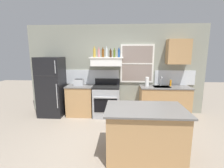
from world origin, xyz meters
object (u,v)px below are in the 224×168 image
Objects in this scene: bottle_champagne_gold_foil at (94,53)px; kitchen_island at (145,132)px; bottle_amber_wine at (103,53)px; paper_towel_roll at (147,82)px; toaster at (79,82)px; dish_soap_bottle at (171,83)px; bottle_clear_tall at (107,53)px; bottle_blue_liqueur at (119,53)px; refrigerator at (52,87)px; bottle_brown_stout at (111,54)px; bottle_rose_pink at (99,53)px; stove_range at (107,101)px; bottle_olive_oil_square at (114,53)px.

kitchen_island is (1.21, -1.94, -1.42)m from bottle_champagne_gold_foil.
bottle_amber_wine is 1.53m from paper_towel_roll.
paper_towel_roll is (2.01, -0.02, 0.04)m from toaster.
dish_soap_bottle is (2.23, 0.10, -0.88)m from bottle_champagne_gold_foil.
bottle_clear_tall is 1.14× the size of paper_towel_roll.
toaster is 1.10× the size of paper_towel_roll.
refrigerator is at bearing -177.48° from bottle_blue_liqueur.
bottle_amber_wine is 0.11m from bottle_clear_tall.
bottle_brown_stout is 0.91× the size of paper_towel_roll.
toaster is 0.96× the size of bottle_champagne_gold_foil.
toaster is at bearing 179.69° from bottle_brown_stout.
kitchen_island is (-0.31, -1.93, -0.59)m from paper_towel_roll.
bottle_clear_tall is (1.64, 0.17, 1.00)m from refrigerator.
bottle_rose_pink is 1.06× the size of bottle_blue_liqueur.
bottle_amber_wine is (0.12, 0.02, -0.00)m from bottle_rose_pink.
dish_soap_bottle is at bearing 2.84° from bottle_brown_stout.
bottle_amber_wine is at bearing 5.86° from toaster.
toaster is at bearing -178.27° from dish_soap_bottle.
refrigerator is 6.48× the size of paper_towel_roll.
toaster is at bearing -179.51° from bottle_blue_liqueur.
refrigerator reaches higher than stove_range.
refrigerator is 5.69× the size of bottle_clear_tall.
paper_towel_roll is at bearing -0.68° from bottle_brown_stout.
stove_range and dish_soap_bottle have the same top height.
kitchen_island is at bearing -99.24° from paper_towel_roll.
bottle_rose_pink is at bearing 118.64° from kitchen_island.
refrigerator reaches higher than toaster.
bottle_amber_wine is at bearing -168.16° from bottle_clear_tall.
toaster is at bearing 178.42° from bottle_champagne_gold_foil.
refrigerator is 5.64× the size of bottle_champagne_gold_foil.
bottle_blue_liqueur is at bearing 1.91° from bottle_champagne_gold_foil.
bottle_blue_liqueur is (0.58, -0.04, -0.01)m from bottle_rose_pink.
stove_range is 1.41m from bottle_amber_wine.
bottle_champagne_gold_foil is at bearing -159.62° from bottle_amber_wine.
dish_soap_bottle is (1.88, 0.14, 0.54)m from stove_range.
toaster is 1.05m from bottle_rose_pink.
stove_range is 4.04× the size of paper_towel_roll.
bottle_brown_stout is 0.94× the size of bottle_olive_oil_square.
dish_soap_bottle is at bearing 0.23° from bottle_amber_wine.
bottle_olive_oil_square is 2.48m from kitchen_island.
bottle_blue_liqueur is 0.19× the size of kitchen_island.
paper_towel_roll is at bearing 1.22° from refrigerator.
bottle_amber_wine is 0.35m from bottle_olive_oil_square.
bottle_rose_pink reaches higher than refrigerator.
bottle_rose_pink reaches higher than dish_soap_bottle.
bottle_olive_oil_square is (0.45, -0.06, -0.01)m from bottle_rose_pink.
bottle_blue_liqueur is at bearing 0.49° from toaster.
refrigerator is 1.70m from stove_range.
paper_towel_roll is (1.19, -0.11, -0.83)m from bottle_clear_tall.
bottle_blue_liqueur reaches higher than kitchen_island.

